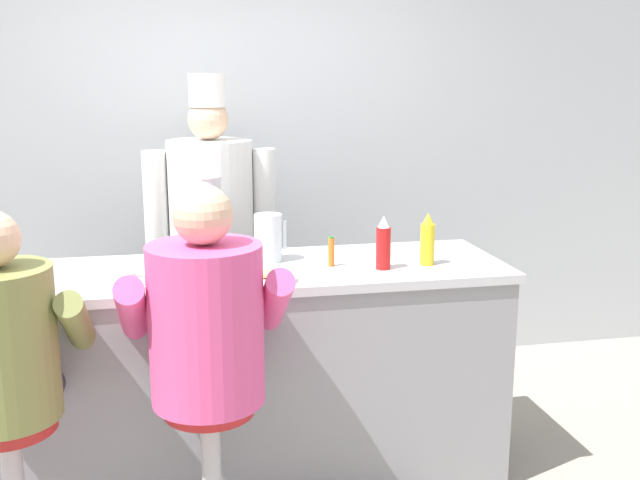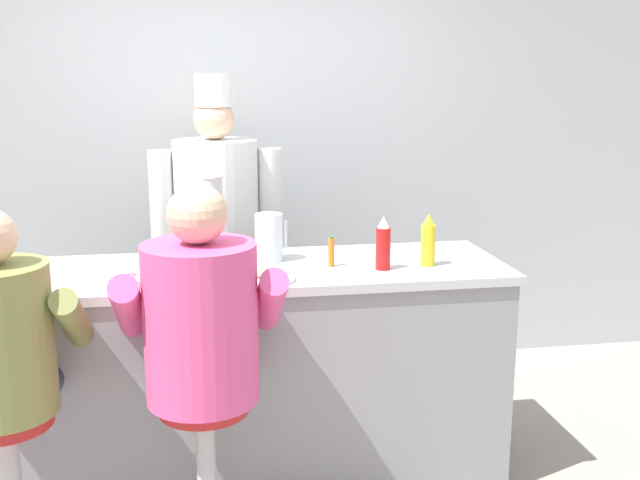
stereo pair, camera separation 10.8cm
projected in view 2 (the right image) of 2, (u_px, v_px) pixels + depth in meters
wall_back at (228, 158)px, 4.57m from camera, size 10.00×0.06×2.70m
diner_counter at (248, 374)px, 3.43m from camera, size 2.34×0.71×1.02m
ketchup_bottle_red at (383, 245)px, 3.26m from camera, size 0.07×0.07×0.24m
mustard_bottle_yellow at (428, 241)px, 3.33m from camera, size 0.06×0.06×0.24m
hot_sauce_bottle_orange at (331, 252)px, 3.32m from camera, size 0.03×0.03×0.14m
water_pitcher_clear at (269, 237)px, 3.42m from camera, size 0.15×0.13×0.22m
breakfast_plate at (266, 278)px, 3.10m from camera, size 0.24×0.24×0.05m
cereal_bowl at (203, 263)px, 3.28m from camera, size 0.15×0.15×0.06m
coffee_mug_white at (125, 280)px, 2.98m from camera, size 0.14×0.09×0.08m
cup_stack_steel at (213, 219)px, 3.38m from camera, size 0.10×0.10×0.40m
diner_seated_olive at (1, 351)px, 2.66m from camera, size 0.58×0.58×1.41m
diner_seated_pink at (201, 331)px, 2.77m from camera, size 0.63×0.63×1.48m
cook_in_whites_near at (217, 226)px, 4.18m from camera, size 0.73×0.47×1.86m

